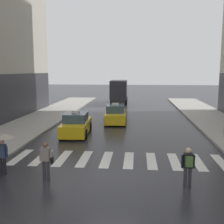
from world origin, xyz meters
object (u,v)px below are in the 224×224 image
object	(u,v)px
pedestrian_with_backpack	(188,164)
pedestrian_with_handbag	(46,158)
taxi_lead	(76,125)
taxi_second	(115,115)
box_truck	(119,91)
pedestrian_with_umbrella	(3,143)

from	to	relation	value
pedestrian_with_backpack	pedestrian_with_handbag	world-z (taller)	same
taxi_lead	taxi_second	world-z (taller)	same
taxi_lead	taxi_second	distance (m)	5.60
box_truck	pedestrian_with_umbrella	size ratio (longest dim) A/B	3.91
taxi_second	pedestrian_with_backpack	world-z (taller)	taxi_second
taxi_lead	pedestrian_with_handbag	size ratio (longest dim) A/B	2.80
taxi_lead	pedestrian_with_backpack	distance (m)	11.07
pedestrian_with_umbrella	pedestrian_with_handbag	bearing A→B (deg)	-7.30
box_truck	pedestrian_with_handbag	size ratio (longest dim) A/B	4.59
pedestrian_with_backpack	box_truck	bearing A→B (deg)	99.43
taxi_second	box_truck	bearing A→B (deg)	92.42
taxi_lead	box_truck	size ratio (longest dim) A/B	0.61
taxi_lead	pedestrian_with_handbag	bearing A→B (deg)	-86.27
box_truck	pedestrian_with_umbrella	world-z (taller)	box_truck
taxi_lead	pedestrian_with_handbag	xyz separation A→B (m)	(0.56, -8.54, 0.21)
taxi_second	pedestrian_with_backpack	bearing A→B (deg)	-73.70
taxi_second	pedestrian_with_handbag	xyz separation A→B (m)	(-1.98, -13.54, 0.21)
taxi_lead	taxi_second	bearing A→B (deg)	63.10
pedestrian_with_backpack	taxi_lead	bearing A→B (deg)	126.55
taxi_lead	pedestrian_with_backpack	world-z (taller)	taxi_lead
taxi_lead	pedestrian_with_handbag	world-z (taller)	taxi_lead
taxi_second	pedestrian_with_handbag	bearing A→B (deg)	-98.31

